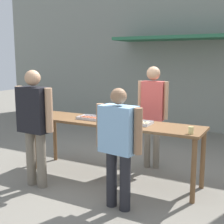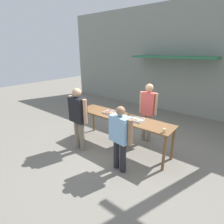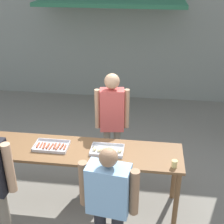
{
  "view_description": "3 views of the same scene",
  "coord_description": "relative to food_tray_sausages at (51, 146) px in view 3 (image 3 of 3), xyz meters",
  "views": [
    {
      "loc": [
        2.28,
        -4.24,
        1.93
      ],
      "look_at": [
        0.0,
        0.0,
        1.08
      ],
      "focal_mm": 50.0,
      "sensor_mm": 36.0,
      "label": 1
    },
    {
      "loc": [
        2.56,
        -3.69,
        2.67
      ],
      "look_at": [
        -0.36,
        0.01,
        0.98
      ],
      "focal_mm": 28.0,
      "sensor_mm": 36.0,
      "label": 2
    },
    {
      "loc": [
        0.94,
        -3.48,
        3.32
      ],
      "look_at": [
        0.39,
        0.76,
        1.16
      ],
      "focal_mm": 50.0,
      "sensor_mm": 36.0,
      "label": 3
    }
  ],
  "objects": [
    {
      "name": "person_server_behind_table",
      "position": [
        0.75,
        0.75,
        0.14
      ],
      "size": [
        0.53,
        0.25,
        1.78
      ],
      "rotation": [
        0.0,
        0.0,
        0.14
      ],
      "color": "#756B5B",
      "rests_on": "ground"
    },
    {
      "name": "serving_table",
      "position": [
        0.36,
        -0.01,
        -0.12
      ],
      "size": [
        2.88,
        0.68,
        0.93
      ],
      "color": "brown",
      "rests_on": "ground"
    },
    {
      "name": "beer_cup",
      "position": [
        1.67,
        -0.24,
        0.03
      ],
      "size": [
        0.07,
        0.07,
        0.1
      ],
      "color": "#DBC67A",
      "rests_on": "serving_table"
    },
    {
      "name": "food_tray_buns",
      "position": [
        0.78,
        0.0,
        0.01
      ],
      "size": [
        0.45,
        0.3,
        0.06
      ],
      "color": "silver",
      "rests_on": "serving_table"
    },
    {
      "name": "food_tray_sausages",
      "position": [
        0.0,
        0.0,
        0.0
      ],
      "size": [
        0.47,
        0.3,
        0.04
      ],
      "color": "silver",
      "rests_on": "serving_table"
    },
    {
      "name": "building_facade_back",
      "position": [
        0.36,
        3.97,
        1.31
      ],
      "size": [
        12.0,
        1.11,
        4.5
      ],
      "color": "gray",
      "rests_on": "ground"
    },
    {
      "name": "person_customer_with_cup",
      "position": [
        0.92,
        -0.88,
        -0.03
      ],
      "size": [
        0.67,
        0.32,
        1.56
      ],
      "rotation": [
        0.0,
        0.0,
        3.01
      ],
      "color": "#232328",
      "rests_on": "ground"
    },
    {
      "name": "ground_plane",
      "position": [
        0.36,
        -0.01,
        -0.95
      ],
      "size": [
        24.0,
        24.0,
        0.0
      ],
      "primitive_type": "plane",
      "color": "slate"
    }
  ]
}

